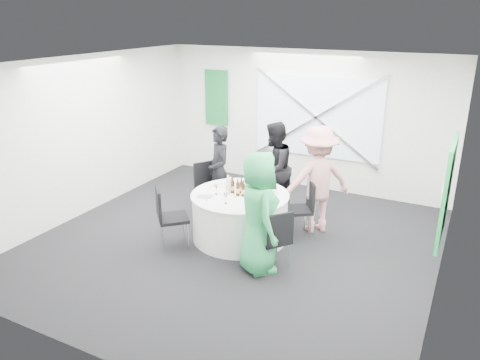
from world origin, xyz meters
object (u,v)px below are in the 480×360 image
at_px(chair_back_left, 207,184).
at_px(person_man_back_left, 219,172).
at_px(clear_water_bottle, 228,186).
at_px(person_woman_green, 259,213).
at_px(chair_back, 278,188).
at_px(person_woman_pink, 317,180).
at_px(person_man_back, 274,168).
at_px(green_water_bottle, 256,187).
at_px(chair_front_left, 167,213).
at_px(chair_front_right, 276,236).
at_px(chair_back_right, 303,204).
at_px(banquet_table, 240,216).

xyz_separation_m(chair_back_left, person_man_back_left, (0.21, 0.06, 0.26)).
bearing_deg(clear_water_bottle, person_woman_green, -39.61).
height_order(chair_back, person_woman_pink, person_woman_pink).
height_order(chair_back, clear_water_bottle, clear_water_bottle).
relative_size(person_man_back, green_water_bottle, 5.60).
distance_m(person_woman_green, green_water_bottle, 0.96).
xyz_separation_m(chair_front_left, green_water_bottle, (1.08, 0.89, 0.30)).
distance_m(chair_front_right, person_man_back, 2.09).
bearing_deg(green_water_bottle, chair_front_left, -140.27).
distance_m(chair_back, person_man_back_left, 1.10).
relative_size(chair_front_right, person_man_back, 0.55).
bearing_deg(chair_back_left, chair_back_right, -59.43).
distance_m(chair_back, person_woman_pink, 1.00).
xyz_separation_m(banquet_table, chair_back_left, (-0.98, 0.62, 0.18)).
bearing_deg(clear_water_bottle, person_woman_pink, 36.53).
distance_m(green_water_bottle, clear_water_bottle, 0.45).
xyz_separation_m(banquet_table, chair_back_right, (0.87, 0.56, 0.16)).
xyz_separation_m(chair_front_right, clear_water_bottle, (-1.11, 0.65, 0.33)).
bearing_deg(person_man_back_left, person_woman_pink, 46.98).
xyz_separation_m(chair_back, person_man_back, (-0.08, 0.00, 0.36)).
xyz_separation_m(chair_front_right, person_man_back_left, (-1.68, 1.36, 0.27)).
height_order(chair_back, chair_back_right, chair_back_right).
distance_m(person_man_back, person_woman_pink, 0.99).
bearing_deg(person_man_back, chair_back_left, -57.84).
relative_size(banquet_table, person_woman_pink, 0.87).
relative_size(chair_front_left, person_woman_pink, 0.55).
distance_m(chair_front_left, green_water_bottle, 1.43).
distance_m(chair_back_right, person_man_back, 1.07).
xyz_separation_m(chair_back_right, chair_front_right, (0.05, -1.24, 0.00)).
bearing_deg(person_woman_green, green_water_bottle, -14.37).
bearing_deg(chair_back_right, person_woman_green, -41.31).
bearing_deg(chair_front_left, chair_back_right, -94.65).
height_order(chair_back_right, green_water_bottle, green_water_bottle).
height_order(chair_back, person_woman_green, person_woman_green).
bearing_deg(banquet_table, person_woman_pink, 40.74).
height_order(chair_front_left, person_man_back_left, person_man_back_left).
bearing_deg(chair_back_left, green_water_bottle, -80.76).
relative_size(chair_front_left, person_man_back_left, 0.60).
height_order(chair_back, chair_back_left, chair_back_left).
bearing_deg(clear_water_bottle, chair_front_right, -30.44).
distance_m(person_woman_pink, green_water_bottle, 1.06).
bearing_deg(person_man_back, person_man_back_left, -54.55).
xyz_separation_m(chair_front_right, chair_front_left, (-1.76, -0.11, 0.04)).
bearing_deg(person_man_back, banquet_table, 0.00).
relative_size(chair_back_right, person_woman_green, 0.53).
bearing_deg(green_water_bottle, person_woman_pink, 44.45).
height_order(person_woman_pink, person_woman_green, person_woman_pink).
distance_m(person_man_back, green_water_bottle, 1.11).
distance_m(banquet_table, person_woman_pink, 1.39).
bearing_deg(banquet_table, person_man_back_left, 138.54).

